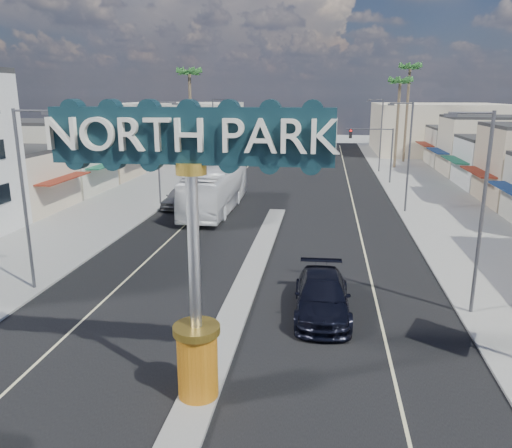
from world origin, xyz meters
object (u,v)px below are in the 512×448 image
(car_parked_left, at_px, (180,197))
(suv_right, at_px, (322,296))
(streetlight_l_mid, at_px, (160,148))
(streetlight_l_near, at_px, (26,192))
(streetlight_r_far, at_px, (380,132))
(palm_right_far, at_px, (410,73))
(traffic_signal_left, at_px, (210,142))
(city_bus, at_px, (215,189))
(streetlight_r_mid, at_px, (407,152))
(palm_left_far, at_px, (189,78))
(palm_right_mid, at_px, (400,86))
(streetlight_r_near, at_px, (479,205))
(gateway_sign, at_px, (193,224))
(traffic_signal_right, at_px, (375,144))
(streetlight_l_far, at_px, (215,130))

(car_parked_left, bearing_deg, suv_right, -53.83)
(streetlight_l_mid, bearing_deg, streetlight_l_near, -90.00)
(streetlight_r_far, relative_size, palm_right_far, 0.64)
(traffic_signal_left, height_order, streetlight_l_mid, streetlight_l_mid)
(palm_right_far, bearing_deg, city_bus, -121.27)
(streetlight_l_mid, distance_m, streetlight_r_mid, 20.87)
(streetlight_l_near, distance_m, car_parked_left, 19.91)
(palm_left_far, distance_m, palm_right_mid, 26.70)
(streetlight_r_mid, bearing_deg, streetlight_r_far, 90.00)
(palm_left_far, relative_size, palm_right_mid, 1.08)
(streetlight_r_near, bearing_deg, palm_right_mid, 86.81)
(streetlight_l_mid, height_order, streetlight_r_near, same)
(gateway_sign, height_order, streetlight_r_far, gateway_sign)
(traffic_signal_right, height_order, palm_left_far, palm_left_far)
(traffic_signal_left, bearing_deg, streetlight_r_mid, -35.50)
(streetlight_r_near, distance_m, city_bus, 24.58)
(streetlight_r_far, relative_size, city_bus, 0.67)
(streetlight_l_near, xyz_separation_m, car_parked_left, (1.85, 19.37, -4.19))
(traffic_signal_right, height_order, streetlight_r_near, streetlight_r_near)
(streetlight_r_mid, xyz_separation_m, streetlight_r_far, (0.00, 22.00, 0.00))
(streetlight_r_near, xyz_separation_m, palm_right_mid, (2.57, 46.00, 5.54))
(streetlight_l_near, distance_m, palm_right_far, 58.35)
(streetlight_l_mid, height_order, palm_right_mid, palm_right_mid)
(streetlight_r_far, distance_m, palm_right_far, 13.21)
(streetlight_l_far, height_order, city_bus, streetlight_l_far)
(palm_right_mid, bearing_deg, suv_right, -100.97)
(traffic_signal_left, relative_size, streetlight_l_far, 0.67)
(palm_left_far, bearing_deg, palm_right_far, 23.20)
(streetlight_r_far, xyz_separation_m, car_parked_left, (-19.02, -22.63, -4.19))
(palm_right_mid, height_order, suv_right, palm_right_mid)
(gateway_sign, height_order, palm_right_far, palm_right_far)
(streetlight_r_mid, bearing_deg, palm_right_far, 81.88)
(gateway_sign, relative_size, suv_right, 1.53)
(streetlight_l_far, xyz_separation_m, car_parked_left, (1.85, -22.63, -4.19))
(traffic_signal_left, relative_size, palm_left_far, 0.46)
(gateway_sign, relative_size, streetlight_l_mid, 1.02)
(streetlight_l_near, distance_m, city_bus, 19.62)
(streetlight_r_near, height_order, palm_right_far, palm_right_far)
(streetlight_r_near, relative_size, palm_right_mid, 0.74)
(streetlight_r_far, relative_size, suv_right, 1.50)
(traffic_signal_left, xyz_separation_m, traffic_signal_right, (18.37, 0.00, 0.00))
(streetlight_l_near, height_order, city_bus, streetlight_l_near)
(traffic_signal_right, relative_size, suv_right, 1.00)
(palm_right_mid, distance_m, city_bus, 34.03)
(suv_right, height_order, city_bus, city_bus)
(streetlight_r_mid, xyz_separation_m, car_parked_left, (-19.02, -0.63, -4.19))
(streetlight_l_far, relative_size, suv_right, 1.50)
(palm_right_mid, bearing_deg, streetlight_r_mid, -95.64)
(palm_right_mid, xyz_separation_m, city_bus, (-18.26, -27.35, -8.74))
(streetlight_r_near, height_order, palm_left_far, palm_left_far)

